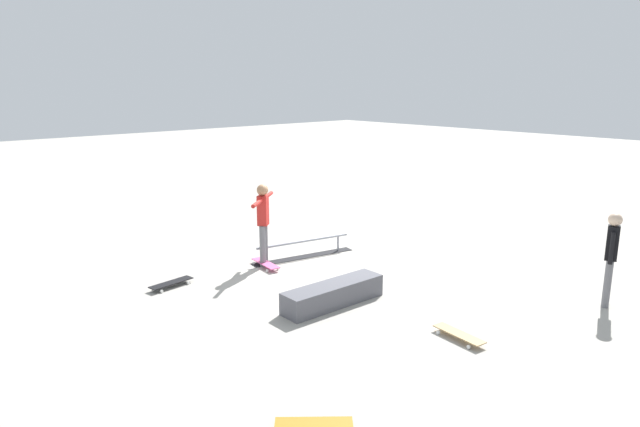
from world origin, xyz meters
The scene contains 9 objects.
ground_plane centered at (0.00, 0.00, 0.00)m, with size 60.00×60.00×0.00m, color #ADA89E.
grind_rail centered at (0.23, -0.65, 0.15)m, with size 2.24×0.67×0.36m.
skate_ledge centered at (1.50, 1.58, 0.18)m, with size 1.82×0.44×0.35m, color #595960.
skater_main centered at (1.14, -0.77, 0.93)m, with size 1.06×0.85×1.60m.
skateboard_main centered at (1.19, -0.65, 0.07)m, with size 0.34×0.82×0.09m.
bystander_black_shirt centered at (-1.70, 4.51, 0.86)m, with size 0.34×0.23×1.52m.
loose_skateboard_black centered at (3.06, -0.88, 0.07)m, with size 0.82×0.33×0.09m.
loose_skateboard_orange centered at (3.94, 3.87, 0.07)m, with size 0.73×0.68×0.09m.
loose_skateboard_natural centered at (1.06, 3.65, 0.07)m, with size 0.33×0.82×0.09m.
Camera 1 is at (7.30, 7.72, 3.48)m, focal length 31.60 mm.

